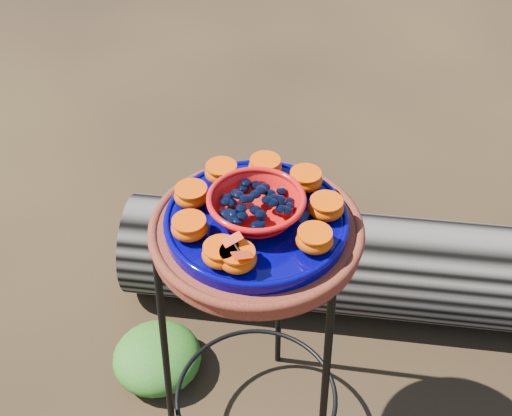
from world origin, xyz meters
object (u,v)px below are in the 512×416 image
(red_bowl, at_px, (256,207))
(plant_stand, at_px, (256,347))
(terracotta_saucer, at_px, (256,232))
(driftwood_log, at_px, (401,268))
(cobalt_plate, at_px, (256,221))

(red_bowl, bearing_deg, plant_stand, 0.00)
(terracotta_saucer, height_order, red_bowl, red_bowl)
(plant_stand, relative_size, terracotta_saucer, 1.73)
(terracotta_saucer, xyz_separation_m, red_bowl, (0.00, 0.00, 0.06))
(red_bowl, xyz_separation_m, driftwood_log, (0.30, 0.53, -0.62))
(plant_stand, xyz_separation_m, terracotta_saucer, (0.00, 0.00, 0.37))
(cobalt_plate, xyz_separation_m, driftwood_log, (0.30, 0.53, -0.59))
(plant_stand, xyz_separation_m, red_bowl, (0.00, 0.00, 0.43))
(plant_stand, xyz_separation_m, cobalt_plate, (0.00, 0.00, 0.39))
(plant_stand, xyz_separation_m, driftwood_log, (0.30, 0.53, -0.19))
(cobalt_plate, xyz_separation_m, red_bowl, (0.00, 0.00, 0.04))
(red_bowl, height_order, driftwood_log, red_bowl)
(driftwood_log, bearing_deg, plant_stand, -119.16)
(cobalt_plate, height_order, driftwood_log, cobalt_plate)
(plant_stand, height_order, driftwood_log, plant_stand)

